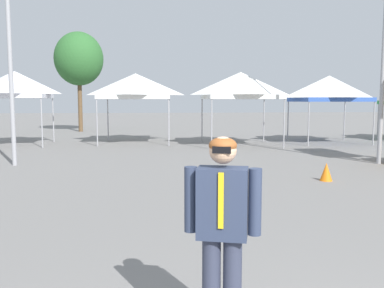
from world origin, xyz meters
The scene contains 8 objects.
canopy_tent_right_of_center centered at (-7.09, 18.10, 2.81)m, with size 3.11×3.11×3.44m.
canopy_tent_behind_center centered at (-1.56, 18.66, 2.78)m, with size 3.60×3.60×3.40m.
canopy_tent_behind_left centered at (3.32, 16.95, 2.77)m, with size 3.33×3.33×3.39m.
canopy_tent_left_of_center centered at (7.94, 17.73, 2.66)m, with size 3.35×3.35×3.30m.
person_foreground centered at (-0.32, 1.30, 1.03)m, with size 0.63×0.34×1.78m.
light_pole_opposite_side centered at (-5.24, 11.68, 4.82)m, with size 0.36×0.36×8.51m.
tree_behind_tents_right centered at (-5.51, 26.57, 4.83)m, with size 3.21×3.21×6.62m.
traffic_cone_lot_center centered at (3.64, 8.14, 0.24)m, with size 0.32×0.32×0.47m, color orange.
Camera 1 is at (-0.93, -2.07, 2.07)m, focal length 38.83 mm.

